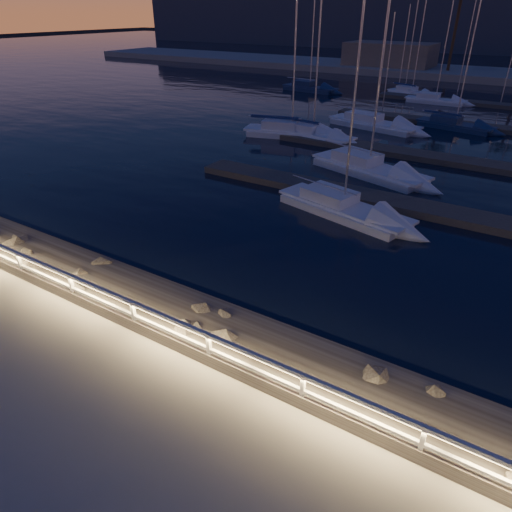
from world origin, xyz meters
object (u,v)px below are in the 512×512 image
object	(u,v)px
sailboat_a	(311,134)
sailboat_i	(309,87)
guard_rail	(180,329)
sailboat_m	(411,92)
sailboat_g	(372,122)
sailboat_c	(340,206)
sailboat_e	(289,131)
sailboat_b	(366,167)
sailboat_j	(453,124)
sailboat_n	(434,100)

from	to	relation	value
sailboat_a	sailboat_i	distance (m)	24.68
guard_rail	sailboat_m	world-z (taller)	sailboat_m
guard_rail	sailboat_m	distance (m)	52.68
sailboat_i	sailboat_g	bearing A→B (deg)	-41.07
sailboat_g	sailboat_c	bearing A→B (deg)	-62.89
sailboat_e	sailboat_b	bearing A→B (deg)	-48.87
sailboat_m	sailboat_a	bearing A→B (deg)	-69.86
sailboat_b	sailboat_j	size ratio (longest dim) A/B	1.22
sailboat_c	sailboat_i	distance (m)	40.09
sailboat_n	sailboat_i	bearing A→B (deg)	179.52
sailboat_i	sailboat_m	xyz separation A→B (m)	(12.26, 3.47, -0.05)
sailboat_a	sailboat_g	bearing A→B (deg)	75.29
sailboat_m	sailboat_b	bearing A→B (deg)	-56.79
sailboat_a	sailboat_c	size ratio (longest dim) A/B	0.95
sailboat_a	sailboat_c	world-z (taller)	sailboat_c
sailboat_c	sailboat_m	size ratio (longest dim) A/B	1.18
guard_rail	sailboat_e	distance (m)	28.62
guard_rail	sailboat_m	bearing A→B (deg)	98.60
sailboat_a	sailboat_i	size ratio (longest dim) A/B	0.95
sailboat_g	sailboat_m	world-z (taller)	sailboat_g
sailboat_i	sailboat_n	distance (m)	15.87
sailboat_a	sailboat_m	world-z (taller)	sailboat_a
sailboat_e	sailboat_j	world-z (taller)	sailboat_e
sailboat_g	sailboat_n	world-z (taller)	sailboat_g
guard_rail	sailboat_e	size ratio (longest dim) A/B	3.22
sailboat_a	sailboat_b	xyz separation A→B (m)	(7.01, -6.03, 0.01)
sailboat_b	sailboat_n	distance (m)	28.13
sailboat_i	sailboat_m	size ratio (longest dim) A/B	1.18
sailboat_a	sailboat_c	distance (m)	15.44
sailboat_b	sailboat_i	xyz separation A→B (m)	(-18.29, 27.98, -0.00)
sailboat_b	sailboat_i	bearing A→B (deg)	140.67
sailboat_j	sailboat_n	distance (m)	12.58
sailboat_i	sailboat_j	world-z (taller)	sailboat_i
sailboat_g	sailboat_j	bearing A→B (deg)	40.67
sailboat_c	sailboat_m	xyz separation A→B (m)	(-7.23, 38.50, -0.00)
sailboat_c	sailboat_e	size ratio (longest dim) A/B	0.94
sailboat_m	sailboat_e	bearing A→B (deg)	-74.23
guard_rail	sailboat_n	world-z (taller)	sailboat_n
guard_rail	sailboat_g	xyz separation A→B (m)	(-6.11, 33.40, -0.93)
sailboat_j	sailboat_m	world-z (taller)	sailboat_j
guard_rail	sailboat_i	world-z (taller)	sailboat_i
sailboat_b	sailboat_g	distance (m)	13.47
sailboat_a	sailboat_b	world-z (taller)	sailboat_b
sailboat_e	sailboat_j	distance (m)	15.24
sailboat_b	sailboat_e	size ratio (longest dim) A/B	1.02
sailboat_e	sailboat_n	bearing A→B (deg)	57.70
sailboat_e	sailboat_j	xyz separation A→B (m)	(11.09, 10.45, -0.07)
guard_rail	sailboat_c	size ratio (longest dim) A/B	3.43
sailboat_c	sailboat_g	size ratio (longest dim) A/B	0.90
sailboat_j	sailboat_i	bearing A→B (deg)	160.29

